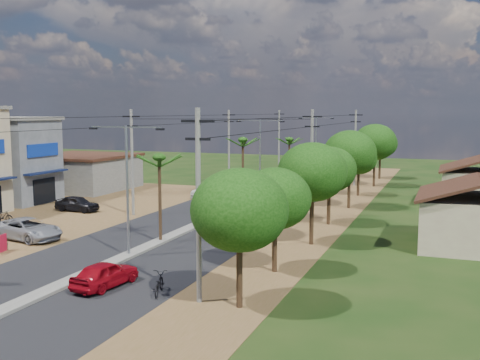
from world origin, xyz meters
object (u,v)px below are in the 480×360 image
object	(u,v)px
car_silver_mid	(248,204)
car_parked_silver	(28,229)
roadside_sign	(0,244)
car_white_far	(210,190)
car_red_near	(105,275)
moto_rider_east	(159,284)
car_parked_dark	(77,204)

from	to	relation	value
car_silver_mid	car_parked_silver	world-z (taller)	car_parked_silver
car_silver_mid	roadside_sign	world-z (taller)	car_silver_mid
car_parked_silver	roadside_sign	size ratio (longest dim) A/B	3.94
car_silver_mid	car_white_far	distance (m)	9.21
car_red_near	moto_rider_east	xyz separation A→B (m)	(3.06, -0.04, -0.15)
moto_rider_east	car_white_far	bearing A→B (deg)	-89.73
car_white_far	car_parked_silver	world-z (taller)	car_white_far
car_white_far	car_parked_dark	xyz separation A→B (m)	(-7.62, -11.85, -0.06)
car_parked_dark	moto_rider_east	bearing A→B (deg)	-132.75
car_white_far	car_parked_dark	size ratio (longest dim) A/B	1.28
car_parked_silver	roadside_sign	bearing A→B (deg)	-154.61
car_white_far	roadside_sign	world-z (taller)	car_white_far
car_silver_mid	car_white_far	xyz separation A→B (m)	(-6.52, 6.50, 0.05)
moto_rider_east	roadside_sign	world-z (taller)	roadside_sign
car_parked_silver	car_red_near	bearing A→B (deg)	-112.32
moto_rider_east	roadside_sign	distance (m)	13.68
car_red_near	roadside_sign	bearing A→B (deg)	-12.21
car_red_near	car_parked_dark	bearing A→B (deg)	-42.68
roadside_sign	car_parked_dark	bearing A→B (deg)	96.35
car_parked_dark	roadside_sign	size ratio (longest dim) A/B	3.01
car_red_near	car_parked_dark	distance (m)	22.88
car_parked_dark	car_parked_silver	bearing A→B (deg)	-158.82
car_red_near	car_parked_silver	world-z (taller)	car_parked_silver
car_white_far	moto_rider_east	bearing A→B (deg)	-62.72
car_silver_mid	car_parked_dark	size ratio (longest dim) A/B	1.06
moto_rider_east	roadside_sign	xyz separation A→B (m)	(-13.20, 3.60, 0.04)
car_parked_silver	car_silver_mid	bearing A→B (deg)	-23.37
car_silver_mid	roadside_sign	bearing A→B (deg)	82.56
car_red_near	car_white_far	xyz separation A→B (m)	(-7.14, 29.34, 0.09)
car_parked_silver	car_white_far	bearing A→B (deg)	0.18
car_red_near	car_silver_mid	world-z (taller)	car_silver_mid
car_parked_silver	car_parked_dark	world-z (taller)	car_parked_silver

